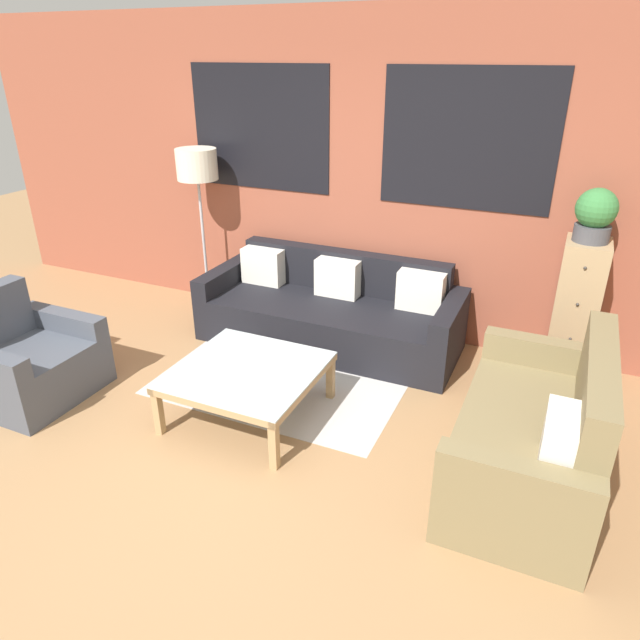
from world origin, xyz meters
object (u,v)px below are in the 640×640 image
at_px(settee_vintage, 535,437).
at_px(coffee_table, 247,375).
at_px(drawer_cabinet, 575,312).
at_px(couch_dark, 331,313).
at_px(armchair_corner, 28,362).
at_px(potted_plant, 595,214).
at_px(floor_lamp, 197,172).

height_order(settee_vintage, coffee_table, settee_vintage).
relative_size(settee_vintage, drawer_cabinet, 1.37).
bearing_deg(couch_dark, armchair_corner, -134.93).
xyz_separation_m(coffee_table, potted_plant, (2.09, 1.55, 1.03)).
height_order(settee_vintage, floor_lamp, floor_lamp).
xyz_separation_m(settee_vintage, floor_lamp, (-3.33, 1.37, 1.10)).
distance_m(couch_dark, armchair_corner, 2.51).
distance_m(armchair_corner, potted_plant, 4.41).
xyz_separation_m(coffee_table, drawer_cabinet, (2.09, 1.55, 0.24)).
bearing_deg(settee_vintage, drawer_cabinet, 85.05).
bearing_deg(coffee_table, couch_dark, 86.53).
bearing_deg(armchair_corner, drawer_cabinet, 27.75).
bearing_deg(drawer_cabinet, settee_vintage, -94.95).
distance_m(couch_dark, drawer_cabinet, 2.04).
bearing_deg(couch_dark, potted_plant, 5.95).
xyz_separation_m(armchair_corner, potted_plant, (3.78, 1.99, 1.08)).
xyz_separation_m(couch_dark, settee_vintage, (1.88, -1.22, 0.03)).
relative_size(couch_dark, coffee_table, 2.36).
xyz_separation_m(couch_dark, armchair_corner, (-1.77, -1.78, -0.00)).
bearing_deg(drawer_cabinet, floor_lamp, -179.09).
xyz_separation_m(coffee_table, floor_lamp, (-1.37, 1.49, 1.08)).
bearing_deg(coffee_table, settee_vintage, 3.40).
bearing_deg(couch_dark, settee_vintage, -32.97).
height_order(floor_lamp, potted_plant, floor_lamp).
relative_size(coffee_table, potted_plant, 2.49).
bearing_deg(floor_lamp, drawer_cabinet, 0.91).
height_order(couch_dark, coffee_table, couch_dark).
height_order(couch_dark, settee_vintage, settee_vintage).
xyz_separation_m(floor_lamp, potted_plant, (3.45, 0.05, -0.05)).
height_order(couch_dark, potted_plant, potted_plant).
distance_m(couch_dark, floor_lamp, 1.84).
xyz_separation_m(couch_dark, floor_lamp, (-1.45, 0.15, 1.13)).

